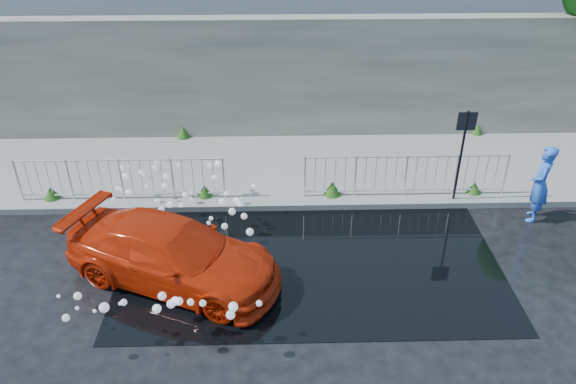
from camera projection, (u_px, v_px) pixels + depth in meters
name	position (u px, v px, depth m)	size (l,w,h in m)	color
ground	(288.00, 288.00, 11.29)	(90.00, 90.00, 0.00)	black
pavement	(283.00, 168.00, 15.55)	(30.00, 4.00, 0.15)	gray
curb	(285.00, 206.00, 13.83)	(30.00, 0.25, 0.16)	gray
retaining_wall	(282.00, 78.00, 16.50)	(30.00, 0.60, 3.50)	#5A564B
puddle	(310.00, 257.00, 12.16)	(8.00, 5.00, 0.01)	black
sign_post	(463.00, 142.00, 13.17)	(0.45, 0.06, 2.50)	black
railing_left	(121.00, 178.00, 13.70)	(5.05, 0.05, 1.10)	silver
railing_right	(406.00, 174.00, 13.86)	(5.05, 0.05, 1.10)	silver
weeds	(279.00, 168.00, 15.02)	(12.17, 3.93, 0.37)	#1E4A13
water_spray	(179.00, 229.00, 11.81)	(3.65, 5.53, 1.10)	white
red_car	(173.00, 254.00, 11.21)	(1.81, 4.46, 1.29)	red
person	(540.00, 184.00, 13.00)	(0.69, 0.46, 1.90)	blue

